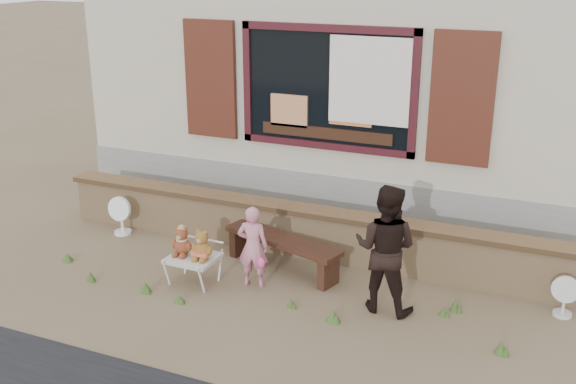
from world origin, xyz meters
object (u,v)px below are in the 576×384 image
at_px(child, 253,247).
at_px(adult, 385,249).
at_px(bench, 282,247).
at_px(teddy_bear_right, 202,244).
at_px(teddy_bear_left, 182,240).
at_px(folding_chair, 193,259).

height_order(child, adult, adult).
relative_size(bench, child, 1.67).
bearing_deg(teddy_bear_right, adult, 8.99).
xyz_separation_m(teddy_bear_right, child, (0.55, 0.23, -0.03)).
relative_size(teddy_bear_left, child, 0.36).
distance_m(teddy_bear_left, adult, 2.44).
bearing_deg(teddy_bear_right, folding_chair, 180.00).
relative_size(teddy_bear_right, adult, 0.26).
distance_m(bench, teddy_bear_left, 1.25).
height_order(bench, teddy_bear_right, teddy_bear_right).
xyz_separation_m(teddy_bear_left, adult, (2.41, 0.29, 0.20)).
relative_size(bench, teddy_bear_right, 4.51).
xyz_separation_m(teddy_bear_left, teddy_bear_right, (0.28, -0.01, 0.00)).
bearing_deg(folding_chair, child, 19.13).
bearing_deg(bench, adult, -1.31).
relative_size(teddy_bear_left, teddy_bear_right, 0.98).
relative_size(bench, adult, 1.15).
bearing_deg(child, bench, -115.70).
bearing_deg(bench, folding_chair, -120.83).
relative_size(teddy_bear_left, adult, 0.25).
distance_m(folding_chair, adult, 2.33).
distance_m(teddy_bear_right, child, 0.60).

